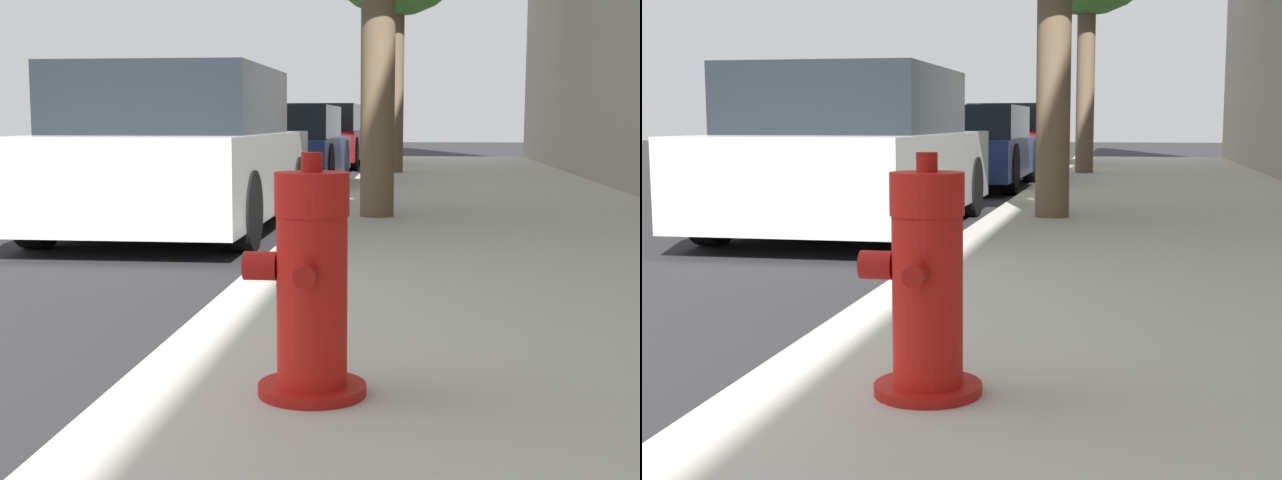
# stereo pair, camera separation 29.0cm
# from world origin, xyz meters

# --- Properties ---
(sidewalk_slab) EXTENTS (3.59, 40.00, 0.11)m
(sidewalk_slab) POSITION_xyz_m (3.93, 0.00, 0.06)
(sidewalk_slab) COLOR #B7B2A8
(sidewalk_slab) RESTS_ON ground_plane
(fire_hydrant) EXTENTS (0.40, 0.41, 0.79)m
(fire_hydrant) POSITION_xyz_m (2.81, -0.02, 0.47)
(fire_hydrant) COLOR #A91511
(fire_hydrant) RESTS_ON sidewalk_slab
(parked_car_near) EXTENTS (1.87, 4.13, 1.48)m
(parked_car_near) POSITION_xyz_m (0.97, 5.14, 0.71)
(parked_car_near) COLOR #B7B7BC
(parked_car_near) RESTS_ON ground_plane
(parked_car_mid) EXTENTS (1.71, 4.19, 1.23)m
(parked_car_mid) POSITION_xyz_m (1.11, 10.56, 0.61)
(parked_car_mid) COLOR navy
(parked_car_mid) RESTS_ON ground_plane
(parked_car_far) EXTENTS (1.81, 4.02, 1.37)m
(parked_car_far) POSITION_xyz_m (0.98, 16.56, 0.66)
(parked_car_far) COLOR maroon
(parked_car_far) RESTS_ON ground_plane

